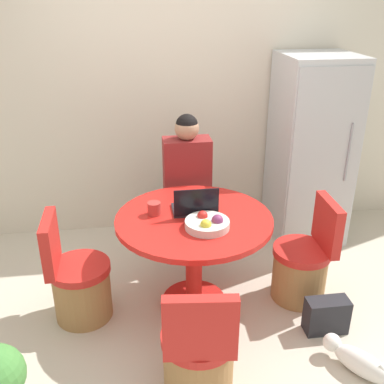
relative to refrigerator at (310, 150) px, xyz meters
name	(u,v)px	position (x,y,z in m)	size (l,w,h in m)	color
ground_plane	(194,315)	(-1.25, -1.11, -0.86)	(12.00, 12.00, 0.00)	beige
wall_back	(171,98)	(-1.25, 0.39, 0.44)	(7.00, 0.06, 2.60)	beige
refrigerator	(310,150)	(0.00, 0.00, 0.00)	(0.65, 0.71, 1.73)	silver
dining_table	(194,240)	(-1.23, -0.98, -0.29)	(1.12, 1.12, 0.76)	red
chair_right_side	(303,267)	(-0.39, -0.99, -0.59)	(0.44, 0.44, 0.82)	#9E7042
chair_near_camera	(199,359)	(-1.33, -1.82, -0.59)	(0.44, 0.45, 0.82)	#9E7042
chair_left_side	(79,285)	(-2.08, -0.99, -0.59)	(0.44, 0.44, 0.82)	#9E7042
person_seated	(186,180)	(-1.19, -0.19, -0.15)	(0.40, 0.37, 1.31)	#2D2D38
laptop	(195,207)	(-1.22, -0.91, -0.06)	(0.32, 0.22, 0.21)	#232328
fruit_bowl	(208,223)	(-1.17, -1.15, -0.07)	(0.30, 0.30, 0.10)	beige
coffee_cup	(154,209)	(-1.51, -0.90, -0.06)	(0.09, 0.09, 0.09)	#B2332D
cat	(358,360)	(-0.30, -1.79, -0.78)	(0.35, 0.45, 0.17)	white
handbag	(326,315)	(-0.35, -1.40, -0.73)	(0.30, 0.14, 0.26)	#232328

